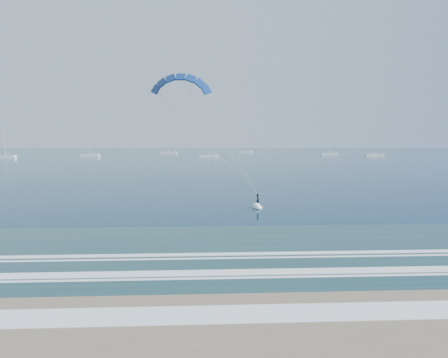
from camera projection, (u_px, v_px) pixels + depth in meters
name	position (u px, v px, depth m)	size (l,w,h in m)	color
ground	(145.00, 313.00, 18.79)	(900.00, 900.00, 0.00)	#083347
kitesurfer_rig	(219.00, 137.00, 46.01)	(14.40, 5.57, 16.57)	gold
sailboat_0	(5.00, 157.00, 188.03)	(9.52, 2.40, 12.83)	white
sailboat_1	(90.00, 155.00, 205.50)	(9.63, 2.40, 13.10)	white
sailboat_2	(168.00, 153.00, 255.42)	(10.74, 2.40, 14.20)	white
sailboat_3	(208.00, 156.00, 196.98)	(8.55, 2.40, 11.88)	white
sailboat_4	(246.00, 152.00, 271.20)	(8.95, 2.40, 12.14)	white
sailboat_5	(329.00, 154.00, 228.52)	(9.83, 2.40, 13.27)	white
sailboat_6	(374.00, 155.00, 211.95)	(10.05, 2.40, 13.43)	white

